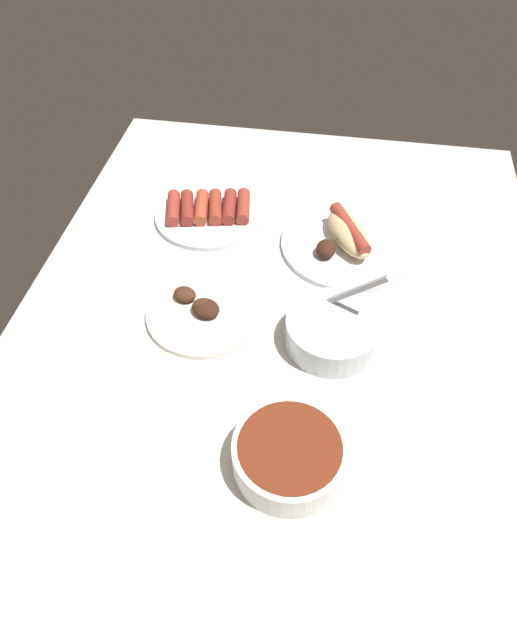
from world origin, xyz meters
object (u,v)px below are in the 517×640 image
at_px(plate_grilled_meat, 203,311).
at_px(bowl_coleslaw, 332,331).
at_px(plate_sausages, 209,211).
at_px(plate_hotdog_assembled, 347,240).
at_px(bowl_chili, 289,454).

bearing_deg(plate_grilled_meat, bowl_coleslaw, -96.68).
bearing_deg(bowl_coleslaw, plate_grilled_meat, 83.32).
bearing_deg(plate_sausages, plate_grilled_meat, -169.32).
relative_size(plate_hotdog_assembled, bowl_coleslaw, 1.68).
distance_m(plate_grilled_meat, plate_hotdog_assembled, 0.31).
bearing_deg(plate_hotdog_assembled, bowl_coleslaw, 177.42).
xyz_separation_m(plate_sausages, bowl_coleslaw, (-0.29, -0.27, 0.02)).
relative_size(plate_grilled_meat, plate_hotdog_assembled, 0.78).
relative_size(bowl_chili, plate_sausages, 0.71).
bearing_deg(bowl_chili, plate_grilled_meat, 35.35).
height_order(plate_sausages, plate_hotdog_assembled, plate_hotdog_assembled).
xyz_separation_m(plate_grilled_meat, bowl_coleslaw, (-0.03, -0.22, 0.02)).
bearing_deg(bowl_coleslaw, bowl_chili, 169.95).
bearing_deg(bowl_coleslaw, plate_hotdog_assembled, -2.58).
height_order(plate_sausages, bowl_coleslaw, bowl_coleslaw).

